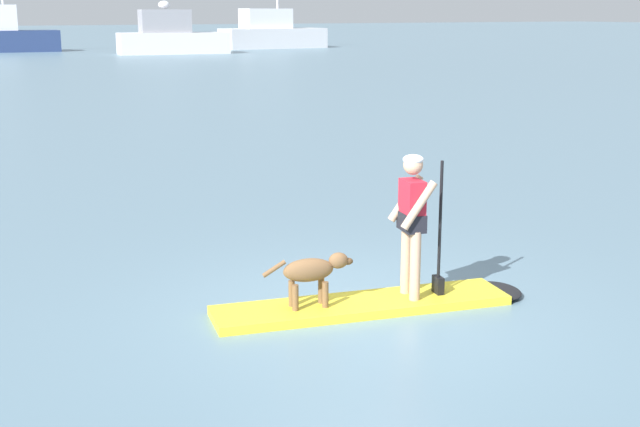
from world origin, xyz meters
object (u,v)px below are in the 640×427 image
object	(u,v)px
paddleboard	(381,303)
person_paddler	(413,216)
moored_boat_far_port	(171,37)
dog	(313,272)
moored_boat_starboard	(271,33)

from	to	relation	value
paddleboard	person_paddler	bearing A→B (deg)	-10.87
paddleboard	moored_boat_far_port	bearing A→B (deg)	73.89
dog	moored_boat_far_port	xyz separation A→B (m)	(17.34, 57.13, 0.79)
person_paddler	dog	size ratio (longest dim) A/B	1.60
paddleboard	person_paddler	xyz separation A→B (m)	(0.36, -0.07, 0.99)
moored_boat_starboard	person_paddler	bearing A→B (deg)	-113.51
paddleboard	dog	bearing A→B (deg)	169.13
paddleboard	person_paddler	world-z (taller)	person_paddler
dog	moored_boat_far_port	world-z (taller)	moored_boat_far_port
person_paddler	moored_boat_far_port	size ratio (longest dim) A/B	0.19
dog	moored_boat_far_port	bearing A→B (deg)	73.12
person_paddler	paddleboard	bearing A→B (deg)	169.13
dog	moored_boat_starboard	bearing A→B (deg)	65.54
paddleboard	dog	size ratio (longest dim) A/B	3.63
paddleboard	moored_boat_starboard	world-z (taller)	moored_boat_starboard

